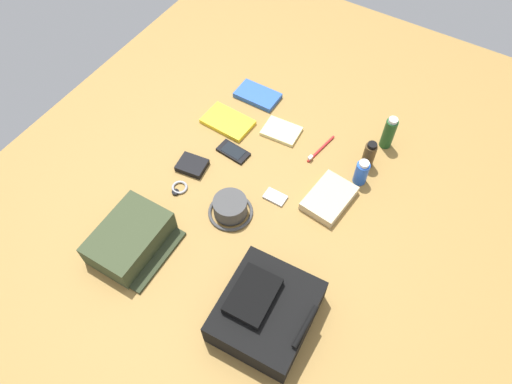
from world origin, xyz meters
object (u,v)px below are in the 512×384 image
backpack (266,311)px  notepad (281,131)px  bucket_hat (230,208)px  wallet (192,165)px  toiletry_pouch (131,239)px  travel_guidebook (228,122)px  media_player (275,197)px  cell_phone (233,152)px  toothbrush (319,150)px  deodorant_spray (361,172)px  folded_towel (329,198)px  paperback_novel (258,96)px  shampoo_bottle (389,133)px  wristwatch (179,188)px  cologne_bottle (369,155)px

backpack → notepad: bearing=-154.1°
bucket_hat → wallet: bearing=-111.9°
toiletry_pouch → travel_guidebook: (-0.66, -0.03, -0.04)m
media_player → cell_phone: bearing=-111.7°
toothbrush → notepad: bearing=-92.1°
deodorant_spray → folded_towel: size_ratio=0.57×
deodorant_spray → paperback_novel: size_ratio=0.61×
shampoo_bottle → wristwatch: 0.86m
cologne_bottle → notepad: (0.03, -0.37, -0.05)m
media_player → folded_towel: folded_towel is taller
toothbrush → wallet: wallet is taller
wallet → folded_towel: folded_towel is taller
bucket_hat → travel_guidebook: bearing=-145.4°
cologne_bottle → backpack: bearing=-1.9°
paperback_novel → wristwatch: paperback_novel is taller
wristwatch → backpack: bearing=64.1°
backpack → cologne_bottle: backpack is taller
paperback_novel → cologne_bottle: bearing=80.4°
backpack → toothbrush: size_ratio=1.90×
bucket_hat → folded_towel: 0.37m
notepad → toothbrush: bearing=83.8°
folded_towel → media_player: bearing=-62.6°
wallet → deodorant_spray: bearing=107.4°
media_player → notepad: notepad is taller
bucket_hat → media_player: bucket_hat is taller
paperback_novel → folded_towel: folded_towel is taller
shampoo_bottle → toothbrush: size_ratio=0.88×
cologne_bottle → media_player: cologne_bottle is taller
bucket_hat → shampoo_bottle: bearing=149.1°
paperback_novel → travel_guidebook: (0.20, -0.03, -0.00)m
wallet → notepad: size_ratio=0.73×
paperback_novel → travel_guidebook: bearing=-7.8°
shampoo_bottle → folded_towel: shampoo_bottle is taller
wristwatch → wallet: bearing=-170.7°
media_player → toothbrush: bearing=172.2°
backpack → deodorant_spray: 0.66m
bucket_hat → media_player: 0.18m
media_player → wristwatch: size_ratio=1.19×
shampoo_bottle → paperback_novel: shampoo_bottle is taller
paperback_novel → wristwatch: size_ratio=2.66×
cell_phone → notepad: bearing=150.2°
shampoo_bottle → folded_towel: (0.37, -0.07, -0.06)m
travel_guidebook → folded_towel: size_ratio=1.05×
cologne_bottle → wallet: bearing=-57.5°
folded_towel → wallet: bearing=-75.5°
bucket_hat → folded_towel: bucket_hat is taller
toiletry_pouch → folded_towel: toiletry_pouch is taller
shampoo_bottle → cell_phone: size_ratio=1.13×
toiletry_pouch → shampoo_bottle: (-0.90, 0.58, 0.03)m
cologne_bottle → cell_phone: 0.54m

